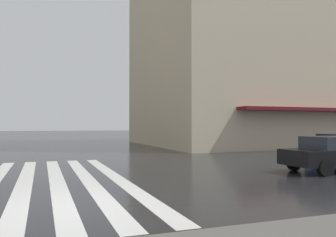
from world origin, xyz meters
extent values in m
plane|color=black|center=(0.00, 0.00, 0.00)|extent=(220.00, 220.00, 0.00)
cube|color=silver|center=(4.00, -1.88, 0.00)|extent=(13.00, 0.50, 0.01)
cube|color=silver|center=(4.00, -0.88, 0.00)|extent=(13.00, 0.50, 0.01)
cube|color=silver|center=(4.00, 0.12, 0.00)|extent=(13.00, 0.50, 0.01)
cube|color=silver|center=(4.00, 1.12, 0.00)|extent=(13.00, 0.50, 0.01)
cube|color=beige|center=(21.09, -19.85, 9.42)|extent=(17.19, 22.52, 18.84)
cube|color=#591419|center=(11.90, -19.85, 3.00)|extent=(1.20, 15.76, 0.24)
cube|color=black|center=(2.50, -10.33, 0.61)|extent=(1.75, 4.10, 0.60)
cube|color=#232833|center=(2.50, -10.48, 1.16)|extent=(1.54, 2.46, 0.50)
cylinder|color=black|center=(1.68, -9.08, 0.31)|extent=(0.20, 0.62, 0.62)
cylinder|color=black|center=(3.33, -9.08, 0.31)|extent=(0.20, 0.62, 0.62)
cylinder|color=black|center=(6.33, -13.11, 0.31)|extent=(0.20, 0.62, 0.62)
camera|label=1|loc=(-8.19, 0.61, 1.87)|focal=36.98mm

